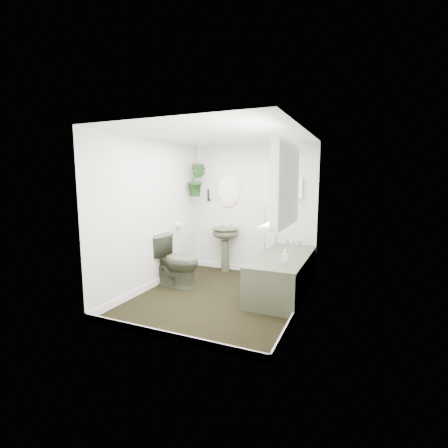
% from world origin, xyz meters
% --- Properties ---
extents(floor, '(2.30, 2.80, 0.02)m').
position_xyz_m(floor, '(0.00, 0.00, -0.01)').
color(floor, black).
rests_on(floor, ground).
extents(ceiling, '(2.30, 2.80, 0.02)m').
position_xyz_m(ceiling, '(0.00, 0.00, 2.31)').
color(ceiling, white).
rests_on(ceiling, ground).
extents(wall_back, '(2.30, 0.02, 2.30)m').
position_xyz_m(wall_back, '(0.00, 1.41, 1.15)').
color(wall_back, white).
rests_on(wall_back, ground).
extents(wall_front, '(2.30, 0.02, 2.30)m').
position_xyz_m(wall_front, '(0.00, -1.41, 1.15)').
color(wall_front, white).
rests_on(wall_front, ground).
extents(wall_left, '(0.02, 2.80, 2.30)m').
position_xyz_m(wall_left, '(-1.16, 0.00, 1.15)').
color(wall_left, white).
rests_on(wall_left, ground).
extents(wall_right, '(0.02, 2.80, 2.30)m').
position_xyz_m(wall_right, '(1.16, 0.00, 1.15)').
color(wall_right, white).
rests_on(wall_right, ground).
extents(skirting, '(2.30, 2.80, 0.10)m').
position_xyz_m(skirting, '(0.00, 0.00, 0.05)').
color(skirting, white).
rests_on(skirting, floor).
extents(bathtub, '(0.72, 1.72, 0.58)m').
position_xyz_m(bathtub, '(0.80, 0.50, 0.29)').
color(bathtub, '#404633').
rests_on(bathtub, floor).
extents(bath_screen, '(0.04, 0.72, 1.40)m').
position_xyz_m(bath_screen, '(0.47, 0.99, 1.28)').
color(bath_screen, silver).
rests_on(bath_screen, bathtub).
extents(shower_box, '(0.20, 0.10, 0.35)m').
position_xyz_m(shower_box, '(0.80, 1.34, 1.55)').
color(shower_box, white).
rests_on(shower_box, wall_back).
extents(oval_mirror, '(0.46, 0.03, 0.62)m').
position_xyz_m(oval_mirror, '(-0.45, 1.37, 1.50)').
color(oval_mirror, beige).
rests_on(oval_mirror, wall_back).
extents(wall_sconce, '(0.04, 0.04, 0.22)m').
position_xyz_m(wall_sconce, '(-0.85, 1.36, 1.40)').
color(wall_sconce, black).
rests_on(wall_sconce, wall_back).
extents(toilet_roll_holder, '(0.11, 0.11, 0.11)m').
position_xyz_m(toilet_roll_holder, '(-1.10, 0.70, 0.90)').
color(toilet_roll_holder, white).
rests_on(toilet_roll_holder, wall_left).
extents(window_recess, '(0.08, 1.00, 0.90)m').
position_xyz_m(window_recess, '(1.09, -0.70, 1.65)').
color(window_recess, white).
rests_on(window_recess, wall_right).
extents(window_sill, '(0.18, 1.00, 0.04)m').
position_xyz_m(window_sill, '(1.02, -0.70, 1.23)').
color(window_sill, white).
rests_on(window_sill, wall_right).
extents(window_blinds, '(0.01, 0.86, 0.76)m').
position_xyz_m(window_blinds, '(1.04, -0.70, 1.65)').
color(window_blinds, white).
rests_on(window_blinds, wall_right).
extents(toilet, '(0.85, 0.55, 0.82)m').
position_xyz_m(toilet, '(-0.85, 0.18, 0.41)').
color(toilet, '#404633').
rests_on(toilet, floor).
extents(pedestal_sink, '(0.56, 0.51, 0.81)m').
position_xyz_m(pedestal_sink, '(-0.45, 1.24, 0.41)').
color(pedestal_sink, '#404633').
rests_on(pedestal_sink, floor).
extents(sill_plant, '(0.23, 0.20, 0.24)m').
position_xyz_m(sill_plant, '(0.97, -0.40, 1.37)').
color(sill_plant, black).
rests_on(sill_plant, window_sill).
extents(hanging_plant, '(0.40, 0.37, 0.59)m').
position_xyz_m(hanging_plant, '(-0.96, 1.11, 1.67)').
color(hanging_plant, black).
rests_on(hanging_plant, ceiling).
extents(soap_bottle, '(0.09, 0.09, 0.18)m').
position_xyz_m(soap_bottle, '(0.91, 0.10, 0.67)').
color(soap_bottle, black).
rests_on(soap_bottle, bathtub).
extents(hanging_pot, '(0.16, 0.16, 0.12)m').
position_xyz_m(hanging_pot, '(-0.96, 1.11, 1.91)').
color(hanging_pot, '#3C2D26').
rests_on(hanging_pot, ceiling).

